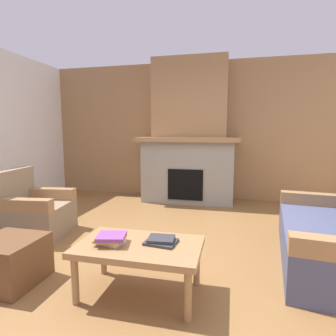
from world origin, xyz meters
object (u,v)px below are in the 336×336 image
(armchair, at_px, (33,212))
(coffee_table, at_px, (139,250))
(fireplace, at_px, (189,141))
(ottoman, at_px, (9,261))
(couch, at_px, (334,237))

(armchair, bearing_deg, coffee_table, -28.02)
(fireplace, relative_size, ottoman, 5.19)
(armchair, bearing_deg, couch, -0.18)
(couch, relative_size, armchair, 2.21)
(couch, bearing_deg, armchair, 179.82)
(fireplace, distance_m, coffee_table, 3.31)
(armchair, height_order, coffee_table, armchair)
(couch, height_order, coffee_table, couch)
(couch, relative_size, coffee_table, 1.89)
(fireplace, height_order, coffee_table, fireplace)
(fireplace, distance_m, couch, 3.05)
(ottoman, bearing_deg, armchair, 120.21)
(coffee_table, bearing_deg, armchair, 151.98)
(coffee_table, xyz_separation_m, ottoman, (-1.17, -0.10, -0.18))
(couch, bearing_deg, fireplace, 128.80)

